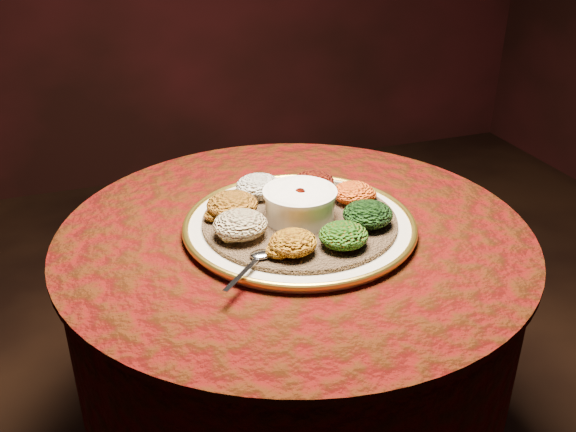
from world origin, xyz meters
name	(u,v)px	position (x,y,z in m)	size (l,w,h in m)	color
table	(294,303)	(0.00, 0.00, 0.55)	(0.96, 0.96, 0.73)	black
platter	(300,225)	(0.01, -0.01, 0.75)	(0.57, 0.57, 0.02)	silver
injera	(300,220)	(0.01, -0.01, 0.76)	(0.39, 0.39, 0.01)	brown
stew_bowl	(300,202)	(0.01, -0.01, 0.80)	(0.15, 0.15, 0.06)	white
spoon	(259,257)	(-0.12, -0.13, 0.77)	(0.12, 0.11, 0.01)	silver
portion_ayib	(258,186)	(-0.04, 0.12, 0.79)	(0.10, 0.09, 0.05)	silver
portion_kitfo	(314,181)	(0.08, 0.11, 0.78)	(0.09, 0.08, 0.04)	black
portion_tikil	(353,193)	(0.14, 0.03, 0.78)	(0.09, 0.08, 0.04)	orange
portion_gomen	(368,214)	(0.12, -0.08, 0.79)	(0.10, 0.09, 0.05)	black
portion_mixveg	(343,236)	(0.05, -0.14, 0.78)	(0.09, 0.09, 0.04)	#AA300A
portion_kik	(293,243)	(-0.05, -0.13, 0.78)	(0.09, 0.08, 0.04)	#BB7810
portion_timatim	(240,225)	(-0.12, -0.04, 0.79)	(0.10, 0.10, 0.05)	maroon
portion_shiro	(232,205)	(-0.12, 0.05, 0.79)	(0.10, 0.10, 0.05)	#9B5312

